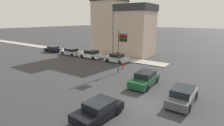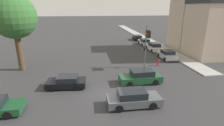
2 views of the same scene
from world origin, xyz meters
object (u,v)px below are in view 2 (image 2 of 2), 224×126
crossing_car_2 (133,98)px  parked_car_2 (144,42)px  parked_car_3 (138,38)px  parked_car_1 (154,47)px  parked_car_0 (167,55)px  street_tree (14,17)px  fire_hydrant (158,62)px  traffic_signal (147,38)px  crossing_car_0 (141,77)px  crossing_car_1 (67,82)px

crossing_car_2 → parked_car_2: (8.91, 24.05, -0.01)m
parked_car_2 → parked_car_3: bearing=0.7°
parked_car_1 → parked_car_0: bearing=178.8°
street_tree → fire_hydrant: size_ratio=10.56×
traffic_signal → crossing_car_0: traffic_signal is taller
street_tree → parked_car_3: street_tree is taller
crossing_car_1 → parked_car_2: 24.59m
traffic_signal → street_tree: bearing=-7.5°
parked_car_1 → street_tree: bearing=109.1°
crossing_car_2 → parked_car_3: size_ratio=1.08×
traffic_signal → crossing_car_0: 5.91m
crossing_car_1 → parked_car_3: 29.58m
street_tree → traffic_signal: (16.52, -2.04, -2.70)m
fire_hydrant → crossing_car_1: bearing=-156.3°
crossing_car_0 → parked_car_1: parked_car_1 is taller
traffic_signal → parked_car_0: bearing=-141.1°
street_tree → parked_car_1: size_ratio=2.15×
traffic_signal → parked_car_1: size_ratio=1.29×
parked_car_2 → fire_hydrant: (-2.62, -14.15, -0.17)m
crossing_car_0 → fire_hydrant: 6.89m
parked_car_0 → parked_car_1: (0.03, 5.78, 0.02)m
parked_car_1 → parked_car_3: (-0.04, 11.24, -0.10)m
crossing_car_2 → fire_hydrant: (6.30, 9.90, -0.19)m
parked_car_3 → fire_hydrant: parked_car_3 is taller
crossing_car_0 → crossing_car_2: bearing=63.7°
crossing_car_0 → parked_car_2: crossing_car_0 is taller
crossing_car_0 → fire_hydrant: size_ratio=5.08×
traffic_signal → parked_car_2: 16.37m
traffic_signal → parked_car_3: (5.02, 21.14, -3.58)m
crossing_car_1 → crossing_car_2: crossing_car_2 is taller
crossing_car_0 → parked_car_3: crossing_car_0 is taller
street_tree → parked_car_1: (21.58, 7.86, -6.19)m
parked_car_1 → fire_hydrant: parked_car_1 is taller
fire_hydrant → parked_car_0: bearing=47.9°
street_tree → crossing_car_2: street_tree is taller
traffic_signal → crossing_car_1: bearing=22.9°
fire_hydrant → street_tree: bearing=177.1°
street_tree → crossing_car_2: (12.50, -10.86, -6.22)m
crossing_car_0 → crossing_car_2: crossing_car_0 is taller
crossing_car_1 → crossing_car_2: (6.00, -4.49, 0.07)m
street_tree → crossing_car_0: 17.03m
traffic_signal → parked_car_3: bearing=-103.8°
crossing_car_0 → parked_car_2: bearing=-111.4°
street_tree → parked_car_2: size_ratio=2.01×
parked_car_1 → parked_car_2: bearing=0.9°
crossing_car_1 → parked_car_1: (15.08, 14.23, 0.10)m
street_tree → parked_car_3: 29.47m
parked_car_0 → fire_hydrant: size_ratio=4.21×
street_tree → fire_hydrant: street_tree is taller
traffic_signal → fire_hydrant: size_ratio=6.32×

